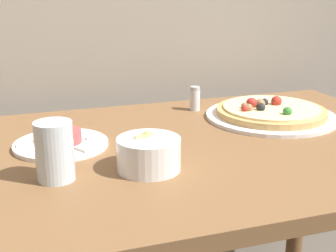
{
  "coord_description": "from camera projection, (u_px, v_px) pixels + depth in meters",
  "views": [
    {
      "loc": [
        -0.29,
        -0.58,
        1.16
      ],
      "look_at": [
        0.05,
        0.43,
        0.82
      ],
      "focal_mm": 50.0,
      "sensor_mm": 36.0,
      "label": 1
    }
  ],
  "objects": [
    {
      "name": "dining_table",
      "position": [
        153.0,
        188.0,
        1.12
      ],
      "size": [
        1.42,
        0.79,
        0.78
      ],
      "color": "brown",
      "rests_on": "ground_plane"
    },
    {
      "name": "pizza_plate",
      "position": [
        271.0,
        113.0,
        1.32
      ],
      "size": [
        0.37,
        0.37,
        0.06
      ],
      "color": "white",
      "rests_on": "dining_table"
    },
    {
      "name": "tartare_plate",
      "position": [
        61.0,
        141.0,
        1.1
      ],
      "size": [
        0.22,
        0.22,
        0.07
      ],
      "color": "white",
      "rests_on": "dining_table"
    },
    {
      "name": "small_bowl",
      "position": [
        149.0,
        153.0,
        0.96
      ],
      "size": [
        0.13,
        0.13,
        0.08
      ],
      "color": "white",
      "rests_on": "dining_table"
    },
    {
      "name": "drinking_glass",
      "position": [
        55.0,
        151.0,
        0.9
      ],
      "size": [
        0.07,
        0.07,
        0.12
      ],
      "color": "silver",
      "rests_on": "dining_table"
    },
    {
      "name": "salt_shaker",
      "position": [
        195.0,
        99.0,
        1.39
      ],
      "size": [
        0.03,
        0.03,
        0.07
      ],
      "color": "silver",
      "rests_on": "dining_table"
    }
  ]
}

